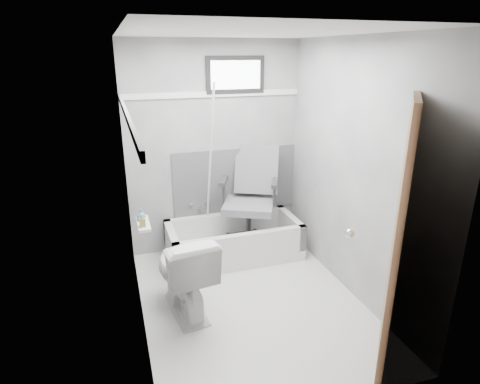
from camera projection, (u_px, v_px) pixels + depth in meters
name	position (u px, v px, depth m)	size (l,w,h in m)	color
floor	(251.00, 302.00, 3.82)	(2.60, 2.60, 0.00)	white
ceiling	(254.00, 32.00, 3.03)	(2.60, 2.60, 0.00)	silver
wall_back	(214.00, 149.00, 4.59)	(2.00, 0.02, 2.40)	slate
wall_front	(330.00, 251.00, 2.26)	(2.00, 0.02, 2.40)	slate
wall_left	(132.00, 195.00, 3.13)	(0.02, 2.60, 2.40)	slate
wall_right	(354.00, 173.00, 3.72)	(0.02, 2.60, 2.40)	slate
bathtub	(234.00, 240.00, 4.62)	(1.50, 0.70, 0.42)	silver
office_chair	(249.00, 199.00, 4.54)	(0.65, 0.65, 1.13)	#5B5A5E
toilet	(183.00, 273.00, 3.58)	(0.45, 0.80, 0.79)	white
door	(459.00, 255.00, 2.63)	(0.78, 0.78, 2.00)	brown
window	(235.00, 75.00, 4.38)	(0.66, 0.04, 0.40)	black
backerboard	(236.00, 181.00, 4.79)	(1.50, 0.02, 0.78)	#4C4C4F
trim_back	(213.00, 94.00, 4.37)	(2.00, 0.02, 0.06)	white
trim_left	(127.00, 115.00, 2.93)	(0.02, 2.60, 0.06)	white
pole	(210.00, 168.00, 4.39)	(0.02, 0.02, 1.95)	silver
shelf	(143.00, 224.00, 3.35)	(0.10, 0.32, 0.03)	silver
soap_bottle_a	(142.00, 220.00, 3.25)	(0.05, 0.05, 0.11)	olive
soap_bottle_b	(141.00, 215.00, 3.38)	(0.08, 0.08, 0.10)	slate
faucet	(200.00, 205.00, 4.72)	(0.26, 0.10, 0.16)	silver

